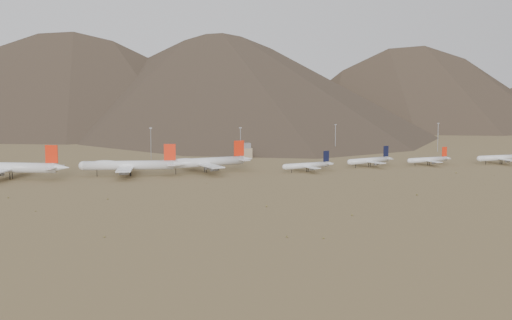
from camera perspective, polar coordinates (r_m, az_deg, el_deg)
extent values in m
plane|color=olive|center=(461.38, -1.38, -1.49)|extent=(3000.00, 3000.00, 0.00)
cylinder|color=silver|center=(483.91, -19.16, -0.57)|extent=(61.43, 26.95, 6.49)
cone|color=silver|center=(469.48, -15.30, -0.58)|extent=(12.61, 9.26, 5.84)
cube|color=silver|center=(484.57, -19.29, -0.68)|extent=(28.57, 57.67, 0.81)
cube|color=silver|center=(471.38, -15.87, -0.55)|extent=(12.59, 22.52, 0.39)
cube|color=red|center=(470.96, -16.04, 0.46)|extent=(7.90, 3.26, 11.52)
cylinder|color=black|center=(485.47, -18.92, -1.18)|extent=(0.52, 0.52, 4.40)
cylinder|color=black|center=(482.57, -19.09, -1.23)|extent=(0.52, 0.52, 4.40)
cylinder|color=slate|center=(495.04, -18.70, -0.70)|extent=(6.90, 4.84, 2.92)
cylinder|color=slate|center=(504.33, -18.19, -0.56)|extent=(6.90, 4.84, 2.92)
cylinder|color=silver|center=(479.73, -10.16, -0.42)|extent=(59.62, 13.56, 6.13)
sphere|color=silver|center=(483.21, -13.67, -0.45)|extent=(6.01, 6.01, 6.01)
cone|color=silver|center=(477.93, -6.19, -0.32)|extent=(11.29, 6.82, 5.52)
cube|color=silver|center=(479.94, -10.30, -0.53)|extent=(16.27, 55.14, 0.77)
cube|color=silver|center=(478.02, -6.76, -0.31)|extent=(7.90, 21.17, 0.37)
cube|color=red|center=(477.20, -6.91, 0.63)|extent=(7.72, 1.52, 10.88)
cylinder|color=black|center=(482.61, -12.60, -1.05)|extent=(0.40, 0.40, 4.15)
cylinder|color=black|center=(481.77, -9.99, -1.00)|extent=(0.49, 0.49, 4.15)
cylinder|color=black|center=(478.74, -10.02, -1.05)|extent=(0.49, 0.49, 4.15)
ellipsoid|color=silver|center=(481.12, -11.99, -0.24)|extent=(19.41, 6.95, 3.68)
cylinder|color=slate|center=(490.88, -10.18, -0.55)|extent=(6.23, 3.48, 2.76)
cylinder|color=slate|center=(469.38, -10.41, -0.87)|extent=(6.23, 3.48, 2.76)
cylinder|color=slate|center=(500.56, -10.09, -0.41)|extent=(6.23, 3.48, 2.76)
cylinder|color=slate|center=(459.71, -10.52, -1.03)|extent=(6.23, 3.48, 2.76)
cylinder|color=silver|center=(491.35, -4.20, -0.18)|extent=(58.51, 21.44, 6.10)
sphere|color=silver|center=(480.42, -7.43, -0.37)|extent=(5.97, 5.97, 5.97)
cone|color=silver|center=(505.30, -0.77, 0.07)|extent=(11.69, 8.09, 5.49)
cube|color=silver|center=(490.99, -4.33, -0.29)|extent=(23.37, 54.65, 0.76)
cube|color=silver|center=(503.17, -1.25, 0.06)|extent=(10.54, 21.22, 0.37)
cube|color=red|center=(501.84, -1.37, 0.95)|extent=(7.54, 2.55, 10.81)
cylinder|color=black|center=(484.16, -6.44, -0.91)|extent=(0.39, 0.39, 4.13)
cylinder|color=black|center=(493.81, -4.15, -0.74)|extent=(0.49, 0.49, 4.13)
cylinder|color=black|center=(491.04, -4.00, -0.78)|extent=(0.49, 0.49, 4.13)
ellipsoid|color=silver|center=(485.28, -5.87, -0.08)|extent=(19.41, 9.39, 3.66)
cylinder|color=slate|center=(501.04, -4.82, -0.33)|extent=(6.41, 4.20, 2.74)
cylinder|color=slate|center=(481.33, -3.82, -0.60)|extent=(6.41, 4.20, 2.74)
cylinder|color=slate|center=(509.96, -5.25, -0.22)|extent=(6.41, 4.20, 2.74)
cylinder|color=slate|center=(472.52, -3.34, -0.73)|extent=(6.41, 4.20, 2.74)
cylinder|color=silver|center=(495.35, 4.08, -0.43)|extent=(34.77, 13.05, 3.80)
sphere|color=silver|center=(486.34, 2.33, -0.55)|extent=(3.73, 3.73, 3.73)
cone|color=silver|center=(505.94, 5.96, -0.28)|extent=(6.99, 4.99, 3.42)
cube|color=silver|center=(495.05, 4.01, -0.50)|extent=(13.44, 30.43, 0.48)
cube|color=silver|center=(504.38, 5.70, -0.28)|extent=(6.09, 11.84, 0.23)
cube|color=black|center=(503.41, 5.64, 0.31)|extent=(4.48, 1.55, 7.51)
cylinder|color=black|center=(489.40, 2.86, -0.89)|extent=(0.40, 0.40, 2.60)
cylinder|color=black|center=(496.91, 4.08, -0.78)|extent=(0.50, 0.50, 2.60)
cylinder|color=black|center=(495.32, 4.20, -0.81)|extent=(0.50, 0.50, 2.60)
cylinder|color=slate|center=(502.26, 3.50, -0.51)|extent=(3.83, 2.59, 1.71)
cylinder|color=slate|center=(488.11, 4.53, -0.72)|extent=(3.83, 2.59, 1.71)
cylinder|color=silver|center=(528.79, 9.02, -0.04)|extent=(35.79, 16.98, 4.00)
sphere|color=silver|center=(516.57, 7.52, -0.16)|extent=(3.92, 3.92, 3.92)
cone|color=silver|center=(542.84, 10.63, 0.13)|extent=(7.48, 5.74, 3.60)
cube|color=silver|center=(528.36, 8.96, -0.11)|extent=(16.86, 31.57, 0.50)
cube|color=silver|center=(540.79, 10.40, 0.12)|extent=(7.41, 12.38, 0.24)
cube|color=black|center=(539.71, 10.36, 0.70)|extent=(4.60, 2.06, 7.89)
cylinder|color=black|center=(520.59, 7.97, -0.49)|extent=(0.42, 0.42, 2.74)
cylinder|color=black|center=(530.40, 9.00, -0.38)|extent=(0.53, 0.53, 2.74)
cylinder|color=black|center=(528.94, 9.15, -0.40)|extent=(0.53, 0.53, 2.74)
cylinder|color=slate|center=(534.97, 8.32, -0.12)|extent=(4.08, 3.00, 1.80)
cylinder|color=slate|center=(522.04, 9.61, -0.31)|extent=(4.08, 3.00, 1.80)
cylinder|color=silver|center=(546.65, 13.59, 0.03)|extent=(33.49, 10.85, 3.64)
sphere|color=silver|center=(536.40, 12.19, -0.06)|extent=(3.56, 3.56, 3.56)
cone|color=silver|center=(558.48, 15.09, 0.15)|extent=(6.60, 4.51, 3.27)
cube|color=silver|center=(546.30, 13.53, -0.03)|extent=(11.49, 29.19, 0.45)
cube|color=silver|center=(556.75, 14.88, 0.14)|extent=(5.32, 11.31, 0.22)
cube|color=red|center=(555.81, 14.84, 0.66)|extent=(4.32, 1.27, 7.18)
cylinder|color=black|center=(539.79, 12.61, -0.35)|extent=(0.38, 0.38, 2.49)
cylinder|color=black|center=(548.12, 13.57, -0.28)|extent=(0.48, 0.48, 2.49)
cylinder|color=black|center=(546.71, 13.69, -0.30)|extent=(0.48, 0.48, 2.49)
cylinder|color=slate|center=(552.66, 13.01, -0.04)|extent=(3.63, 2.33, 1.64)
cylinder|color=slate|center=(540.18, 14.06, -0.22)|extent=(3.63, 2.33, 1.64)
cylinder|color=silver|center=(570.58, 18.96, 0.18)|extent=(38.24, 8.92, 4.13)
sphere|color=silver|center=(558.93, 17.44, 0.11)|extent=(4.05, 4.05, 4.05)
cube|color=silver|center=(570.17, 18.90, 0.11)|extent=(10.17, 33.10, 0.52)
cylinder|color=black|center=(562.75, 17.89, -0.22)|extent=(0.43, 0.43, 2.82)
cylinder|color=black|center=(572.22, 18.95, -0.15)|extent=(0.54, 0.54, 2.82)
cylinder|color=black|center=(570.62, 19.08, -0.18)|extent=(0.54, 0.54, 2.82)
cylinder|color=slate|center=(577.38, 18.33, 0.11)|extent=(4.01, 2.33, 1.86)
cylinder|color=slate|center=(563.23, 19.48, -0.09)|extent=(4.01, 2.33, 1.86)
cube|color=gray|center=(583.59, -0.76, 0.57)|extent=(8.00, 8.00, 8.00)
cube|color=slate|center=(583.00, -0.76, 1.16)|extent=(6.00, 6.00, 4.00)
cylinder|color=gray|center=(574.70, -8.41, 1.27)|extent=(0.50, 0.50, 25.00)
cube|color=gray|center=(573.71, -8.43, 2.54)|extent=(2.00, 0.60, 0.80)
cylinder|color=gray|center=(573.00, -1.25, 1.32)|extent=(0.50, 0.50, 25.00)
cube|color=gray|center=(572.00, -1.25, 2.60)|extent=(2.00, 0.60, 0.80)
cylinder|color=gray|center=(616.89, 6.37, 1.65)|extent=(0.50, 0.50, 25.00)
cube|color=gray|center=(615.96, 6.38, 2.83)|extent=(2.00, 0.60, 0.80)
cylinder|color=gray|center=(651.99, 14.35, 1.74)|extent=(0.50, 0.50, 25.00)
cube|color=gray|center=(651.11, 14.38, 2.86)|extent=(2.00, 0.60, 0.80)
ellipsoid|color=olive|center=(389.26, -11.78, -3.07)|extent=(0.85, 0.85, 0.58)
ellipsoid|color=olive|center=(457.50, 17.85, -1.85)|extent=(0.52, 0.52, 0.31)
ellipsoid|color=olive|center=(289.67, 5.42, -6.23)|extent=(0.86, 0.86, 0.60)
ellipsoid|color=olive|center=(457.88, 9.46, -1.62)|extent=(0.52, 0.52, 0.39)
ellipsoid|color=olive|center=(439.67, -3.97, -1.88)|extent=(0.51, 0.51, 0.35)
ellipsoid|color=olive|center=(499.80, 18.51, -1.19)|extent=(0.55, 0.55, 0.31)
ellipsoid|color=olive|center=(359.03, 0.86, -3.70)|extent=(1.01, 1.01, 0.90)
ellipsoid|color=olive|center=(290.98, 2.48, -6.14)|extent=(0.84, 0.84, 0.65)
ellipsoid|color=olive|center=(408.13, -19.21, -2.85)|extent=(0.81, 0.81, 0.71)
ellipsoid|color=olive|center=(338.93, 7.69, -4.38)|extent=(0.98, 0.98, 0.83)
ellipsoid|color=olive|center=(505.80, 15.72, -0.98)|extent=(1.08, 1.08, 0.83)
ellipsoid|color=olive|center=(297.26, -12.04, -6.02)|extent=(0.90, 0.90, 0.58)
ellipsoid|color=olive|center=(404.69, 12.75, -2.72)|extent=(1.04, 1.04, 0.73)
ellipsoid|color=olive|center=(363.00, -17.21, -3.92)|extent=(0.77, 0.77, 0.41)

